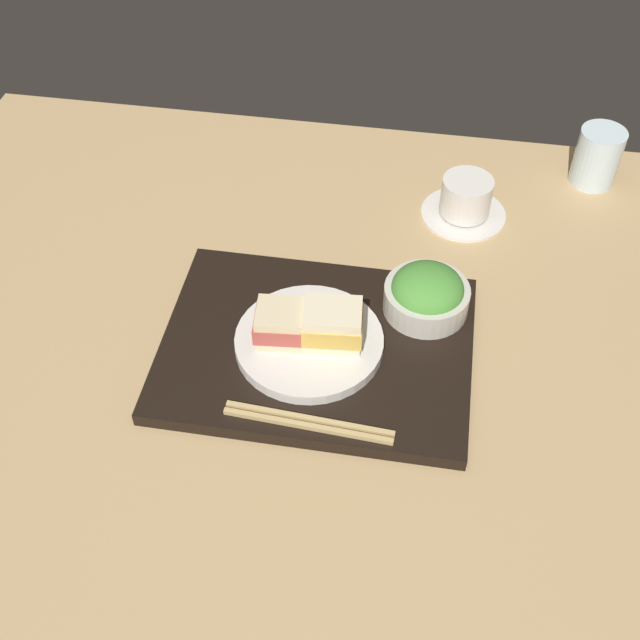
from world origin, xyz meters
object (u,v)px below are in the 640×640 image
at_px(sandwich_plate, 309,342).
at_px(sandwich_near, 285,324).
at_px(coffee_cup, 466,200).
at_px(sandwich_far, 333,325).
at_px(drinking_glass, 597,157).
at_px(chopsticks_pair, 309,423).
at_px(salad_bowl, 427,294).

relative_size(sandwich_plate, sandwich_near, 2.34).
bearing_deg(sandwich_plate, sandwich_near, -175.27).
bearing_deg(sandwich_near, coffee_cup, 56.19).
distance_m(sandwich_far, drinking_glass, 0.59).
bearing_deg(sandwich_far, sandwich_plate, -175.27).
bearing_deg(sandwich_near, drinking_glass, 46.79).
relative_size(sandwich_plate, drinking_glass, 2.06).
xyz_separation_m(chopsticks_pair, coffee_cup, (0.17, 0.46, 0.01)).
bearing_deg(sandwich_plate, coffee_cup, 59.82).
distance_m(sandwich_plate, sandwich_far, 0.05).
xyz_separation_m(salad_bowl, coffee_cup, (0.05, 0.24, -0.02)).
xyz_separation_m(sandwich_plate, coffee_cup, (0.19, 0.33, 0.00)).
bearing_deg(chopsticks_pair, drinking_glass, 56.96).
bearing_deg(salad_bowl, sandwich_near, -151.52).
distance_m(coffee_cup, drinking_glass, 0.24).
bearing_deg(salad_bowl, sandwich_plate, -147.43).
height_order(sandwich_plate, drinking_glass, drinking_glass).
height_order(sandwich_near, salad_bowl, same).
distance_m(sandwich_far, chopsticks_pair, 0.14).
xyz_separation_m(chopsticks_pair, drinking_glass, (0.38, 0.58, 0.02)).
xyz_separation_m(sandwich_far, drinking_glass, (0.37, 0.45, -0.02)).
xyz_separation_m(salad_bowl, chopsticks_pair, (-0.13, -0.22, -0.03)).
xyz_separation_m(sandwich_plate, chopsticks_pair, (0.02, -0.13, -0.00)).
xyz_separation_m(sandwich_near, salad_bowl, (0.18, 0.10, -0.01)).
distance_m(salad_bowl, drinking_glass, 0.44).
distance_m(sandwich_far, salad_bowl, 0.15).
distance_m(sandwich_plate, sandwich_near, 0.05).
height_order(salad_bowl, coffee_cup, salad_bowl).
distance_m(sandwich_far, coffee_cup, 0.37).
relative_size(sandwich_plate, chopsticks_pair, 0.93).
height_order(sandwich_far, drinking_glass, drinking_glass).
xyz_separation_m(sandwich_near, drinking_glass, (0.43, 0.46, -0.01)).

